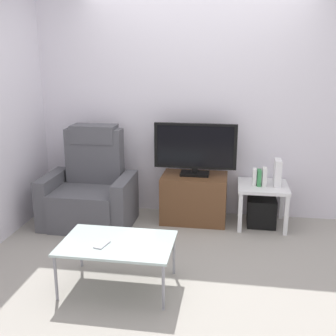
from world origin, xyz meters
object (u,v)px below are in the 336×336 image
Objects in this scene: tv_stand at (194,198)px; coffee_table at (117,245)px; subwoofer_box at (261,212)px; cell_phone at (102,245)px; book_leftmost at (254,177)px; side_table at (263,191)px; book_middle at (259,178)px; television at (195,148)px; book_rightmost at (264,177)px; game_console at (277,173)px; recliner_armchair at (90,191)px.

tv_stand is 1.59m from coffee_table.
subwoofer_box is at bearing 50.61° from coffee_table.
book_leftmost is at bearing 64.58° from cell_phone.
cell_phone is (-1.33, -1.57, 0.24)m from subwoofer_box.
book_middle reaches higher than side_table.
book_leftmost is 1.08× the size of book_middle.
television is 4.63× the size of book_rightmost.
subwoofer_box is at bearing -1.43° from tv_stand.
cell_phone is at bearing -133.06° from game_console.
book_middle is at bearing -3.14° from tv_stand.
book_middle is at bearing -171.22° from game_console.
television is 4.98× the size of book_leftmost.
book_leftmost is 1.87m from coffee_table.
game_console reaches higher than subwoofer_box.
book_middle is at bearing 0.00° from book_leftmost.
coffee_table is 6.00× the size of cell_phone.
subwoofer_box is (0.76, -0.04, -0.69)m from television.
subwoofer_box is at bearing 62.75° from cell_phone.
side_table is 3.16× the size of book_middle.
cell_phone is (-0.10, -0.07, 0.03)m from coffee_table.
side_table is 2.72× the size of book_rightmost.
side_table is 0.20m from book_leftmost.
book_rightmost is at bearing -70.51° from subwoofer_box.
recliner_armchair is (-1.15, -0.23, 0.10)m from tv_stand.
book_rightmost reaches higher than coffee_table.
book_leftmost reaches higher than book_middle.
game_console is at bearing 6.98° from book_leftmost.
book_leftmost is at bearing 6.91° from recliner_armchair.
tv_stand is 0.82m from book_rightmost.
book_rightmost is (0.01, -0.02, 0.17)m from side_table.
side_table is 0.24m from subwoofer_box.
recliner_armchair is 5.45× the size of book_rightmost.
television is (0.00, 0.02, 0.58)m from tv_stand.
book_leftmost is (0.66, -0.06, -0.28)m from television.
book_middle is 0.19× the size of coffee_table.
book_rightmost reaches higher than tv_stand.
book_middle is 0.21m from game_console.
television is at bearing 72.92° from coffee_table.
cell_phone is at bearing -109.90° from tv_stand.
tv_stand is 4.85× the size of cell_phone.
book_leftmost is 1.99m from cell_phone.
coffee_table is at bearing -129.39° from subwoofer_box.
book_rightmost reaches higher than book_leftmost.
book_middle reaches higher than subwoofer_box.
side_table is at bearing 11.31° from book_leftmost.
coffee_table is (-1.18, -1.48, -0.19)m from book_middle.
cell_phone reaches higher than subwoofer_box.
recliner_armchair is 1.93m from subwoofer_box.
television is at bearing 178.23° from game_console.
recliner_armchair reaches higher than subwoofer_box.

